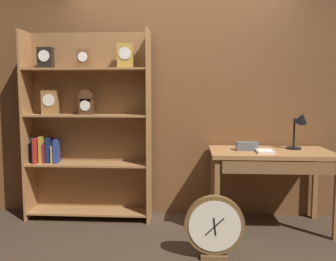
% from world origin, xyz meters
% --- Properties ---
extents(back_wood_panel, '(4.80, 0.05, 2.60)m').
position_xyz_m(back_wood_panel, '(0.00, 1.26, 1.30)').
color(back_wood_panel, brown).
rests_on(back_wood_panel, ground).
extents(bookshelf, '(1.37, 0.30, 2.06)m').
position_xyz_m(bookshelf, '(-1.05, 1.02, 1.05)').
color(bookshelf, '#9E6B3D').
rests_on(bookshelf, ground).
extents(workbench, '(1.23, 0.70, 0.81)m').
position_xyz_m(workbench, '(0.93, 0.82, 0.71)').
color(workbench, '#9E6B3D').
rests_on(workbench, ground).
extents(desk_lamp, '(0.21, 0.21, 0.40)m').
position_xyz_m(desk_lamp, '(1.24, 0.94, 1.06)').
color(desk_lamp, black).
rests_on(desk_lamp, workbench).
extents(toolbox_small, '(0.22, 0.12, 0.09)m').
position_xyz_m(toolbox_small, '(0.69, 0.86, 0.85)').
color(toolbox_small, '#595960').
rests_on(toolbox_small, workbench).
extents(open_repair_manual, '(0.17, 0.22, 0.02)m').
position_xyz_m(open_repair_manual, '(0.84, 0.72, 0.82)').
color(open_repair_manual, silver).
rests_on(open_repair_manual, workbench).
extents(round_clock_large, '(0.51, 0.11, 0.55)m').
position_xyz_m(round_clock_large, '(0.31, 0.09, 0.28)').
color(round_clock_large, brown).
rests_on(round_clock_large, ground).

